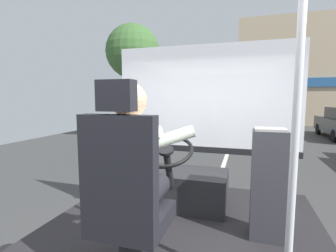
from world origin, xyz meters
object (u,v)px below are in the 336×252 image
Objects in this scene: steering_console at (178,186)px; handrail_pole at (295,141)px; bus_driver at (133,162)px; fare_box at (268,184)px; driver_seat at (127,201)px.

handrail_pole is (0.98, -1.14, 0.77)m from steering_console.
handrail_pole is (0.98, 0.02, 0.19)m from bus_driver.
bus_driver reaches higher than fare_box.
steering_console is 0.56× the size of handrail_pole.
bus_driver is 1.00m from handrail_pole.
fare_box is at bearing 94.68° from handrail_pole.
steering_console is (0.00, 1.27, -0.35)m from driver_seat.
bus_driver is at bearing -140.60° from fare_box.
handrail_pole reaches higher than driver_seat.
driver_seat is 1.37× the size of fare_box.
driver_seat is 1.55× the size of bus_driver.
bus_driver is at bearing -90.00° from steering_console.
fare_box is (0.92, -0.41, 0.26)m from steering_console.
driver_seat reaches higher than bus_driver.
handrail_pole is at bearing -85.32° from fare_box.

